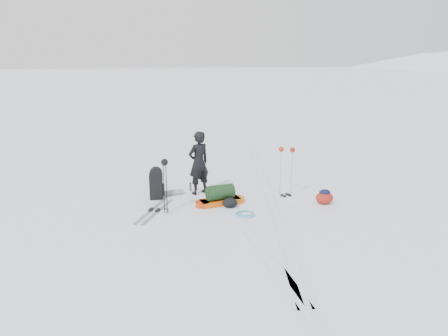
% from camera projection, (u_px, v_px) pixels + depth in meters
% --- Properties ---
extents(ground, '(200.00, 200.00, 0.00)m').
position_uv_depth(ground, '(230.00, 205.00, 11.43)').
color(ground, white).
rests_on(ground, ground).
extents(snow_hill_backdrop, '(359.50, 192.00, 162.45)m').
position_uv_depth(snow_hill_backdrop, '(405.00, 328.00, 118.74)').
color(snow_hill_backdrop, white).
rests_on(snow_hill_backdrop, ground).
extents(ski_tracks, '(3.38, 17.97, 0.01)m').
position_uv_depth(ski_tracks, '(246.00, 194.00, 12.36)').
color(ski_tracks, silver).
rests_on(ski_tracks, ground).
extents(skier, '(0.78, 0.70, 1.79)m').
position_uv_depth(skier, '(199.00, 163.00, 12.16)').
color(skier, black).
rests_on(skier, ground).
extents(pulk_sled, '(1.42, 0.70, 0.52)m').
position_uv_depth(pulk_sled, '(220.00, 197.00, 11.47)').
color(pulk_sled, '#C84F0B').
rests_on(pulk_sled, ground).
extents(expedition_rucksack, '(0.94, 0.52, 0.89)m').
position_uv_depth(expedition_rucksack, '(158.00, 184.00, 11.87)').
color(expedition_rucksack, black).
rests_on(expedition_rucksack, ground).
extents(ski_poles_black, '(0.18, 0.17, 1.39)m').
position_uv_depth(ski_poles_black, '(165.00, 169.00, 10.59)').
color(ski_poles_black, black).
rests_on(ski_poles_black, ground).
extents(ski_poles_silver, '(0.42, 0.26, 1.40)m').
position_uv_depth(ski_poles_silver, '(287.00, 155.00, 11.85)').
color(ski_poles_silver, silver).
rests_on(ski_poles_silver, ground).
extents(touring_skis_grey, '(1.00, 1.81, 0.07)m').
position_uv_depth(touring_skis_grey, '(154.00, 211.00, 10.99)').
color(touring_skis_grey, '#93979B').
rests_on(touring_skis_grey, ground).
extents(touring_skis_white, '(0.95, 1.74, 0.07)m').
position_uv_depth(touring_skis_white, '(286.00, 196.00, 12.11)').
color(touring_skis_white, white).
rests_on(touring_skis_white, ground).
extents(rope_coil, '(0.55, 0.55, 0.06)m').
position_uv_depth(rope_coil, '(245.00, 214.00, 10.75)').
color(rope_coil, '#63AFF1').
rests_on(rope_coil, ground).
extents(small_daypack, '(0.58, 0.53, 0.40)m').
position_uv_depth(small_daypack, '(324.00, 197.00, 11.49)').
color(small_daypack, maroon).
rests_on(small_daypack, ground).
extents(thermos_pair, '(0.25, 0.16, 0.25)m').
position_uv_depth(thermos_pair, '(193.00, 187.00, 12.61)').
color(thermos_pair, slate).
rests_on(thermos_pair, ground).
extents(stuff_sack, '(0.47, 0.41, 0.25)m').
position_uv_depth(stuff_sack, '(230.00, 203.00, 11.25)').
color(stuff_sack, black).
rests_on(stuff_sack, ground).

